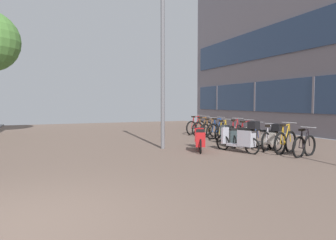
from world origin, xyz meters
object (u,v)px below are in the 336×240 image
at_px(scooter_near, 200,139).
at_px(bicycle_rack_04, 245,136).
at_px(bicycle_rack_09, 203,128).
at_px(bicycle_rack_07, 217,131).
at_px(bicycle_rack_00, 304,146).
at_px(scooter_extra, 242,138).
at_px(scooter_mid, 265,137).
at_px(bicycle_rack_08, 210,130).
at_px(bicycle_rack_10, 196,127).
at_px(bicycle_rack_05, 235,134).
at_px(bicycle_rack_06, 223,133).
at_px(lamp_post, 163,55).
at_px(bicycle_rack_03, 254,138).
at_px(bicycle_rack_02, 269,140).
at_px(scooter_far, 230,136).
at_px(bicycle_rack_01, 285,142).

bearing_deg(scooter_near, bicycle_rack_04, 16.78).
bearing_deg(bicycle_rack_09, bicycle_rack_07, -90.82).
height_order(bicycle_rack_00, scooter_extra, scooter_extra).
relative_size(bicycle_rack_04, bicycle_rack_07, 0.99).
bearing_deg(scooter_extra, bicycle_rack_04, 50.05).
bearing_deg(bicycle_rack_07, scooter_mid, -92.13).
relative_size(bicycle_rack_08, bicycle_rack_10, 0.95).
bearing_deg(bicycle_rack_04, bicycle_rack_08, 88.92).
height_order(bicycle_rack_08, bicycle_rack_10, bicycle_rack_10).
distance_m(bicycle_rack_00, bicycle_rack_05, 3.51).
bearing_deg(scooter_extra, bicycle_rack_09, 75.25).
distance_m(bicycle_rack_05, scooter_extra, 2.54).
bearing_deg(scooter_near, bicycle_rack_06, 42.99).
bearing_deg(scooter_extra, lamp_post, 138.77).
bearing_deg(scooter_near, lamp_post, 132.43).
bearing_deg(bicycle_rack_03, bicycle_rack_02, -83.54).
distance_m(bicycle_rack_08, scooter_extra, 4.50).
relative_size(scooter_mid, scooter_far, 0.92).
height_order(bicycle_rack_00, bicycle_rack_10, bicycle_rack_10).
xyz_separation_m(bicycle_rack_07, scooter_near, (-2.42, -2.82, 0.04)).
bearing_deg(bicycle_rack_01, bicycle_rack_03, 95.18).
bearing_deg(bicycle_rack_06, scooter_mid, -89.52).
relative_size(bicycle_rack_06, scooter_mid, 0.75).
bearing_deg(bicycle_rack_05, bicycle_rack_03, -96.32).
xyz_separation_m(bicycle_rack_04, bicycle_rack_06, (-0.10, 1.40, -0.02)).
relative_size(bicycle_rack_02, bicycle_rack_04, 0.86).
bearing_deg(bicycle_rack_07, scooter_far, -110.63).
distance_m(bicycle_rack_02, bicycle_rack_09, 4.91).
relative_size(scooter_far, lamp_post, 0.30).
bearing_deg(bicycle_rack_00, bicycle_rack_01, 95.25).
height_order(bicycle_rack_03, bicycle_rack_05, bicycle_rack_05).
distance_m(bicycle_rack_07, bicycle_rack_10, 2.10).
relative_size(bicycle_rack_09, scooter_mid, 0.85).
height_order(bicycle_rack_05, bicycle_rack_09, bicycle_rack_05).
height_order(bicycle_rack_00, scooter_mid, scooter_mid).
xyz_separation_m(bicycle_rack_08, lamp_post, (-3.36, -2.50, 2.94)).
bearing_deg(bicycle_rack_07, bicycle_rack_02, -91.75).
bearing_deg(bicycle_rack_05, lamp_post, -173.29).
distance_m(bicycle_rack_08, scooter_near, 4.28).
height_order(bicycle_rack_04, bicycle_rack_05, bicycle_rack_05).
xyz_separation_m(bicycle_rack_02, scooter_near, (-2.31, 0.69, 0.06)).
relative_size(bicycle_rack_05, scooter_mid, 0.80).
xyz_separation_m(bicycle_rack_00, bicycle_rack_10, (0.00, 7.02, 0.03)).
xyz_separation_m(bicycle_rack_05, bicycle_rack_09, (0.05, 2.81, -0.01)).
relative_size(bicycle_rack_03, scooter_extra, 0.74).
height_order(bicycle_rack_03, scooter_far, bicycle_rack_03).
distance_m(bicycle_rack_06, lamp_post, 4.49).
distance_m(bicycle_rack_03, bicycle_rack_04, 0.72).
bearing_deg(scooter_extra, bicycle_rack_05, 60.05).
height_order(bicycle_rack_10, scooter_near, bicycle_rack_10).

